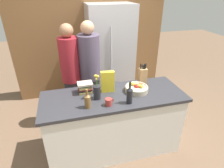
{
  "coord_description": "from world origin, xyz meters",
  "views": [
    {
      "loc": [
        -0.55,
        -1.99,
        2.13
      ],
      "look_at": [
        0.0,
        0.09,
        1.01
      ],
      "focal_mm": 30.0,
      "sensor_mm": 36.0,
      "label": 1
    }
  ],
  "objects_px": {
    "knife_block": "(143,76)",
    "flower_vase": "(97,91)",
    "refrigerator": "(110,55)",
    "person_in_blue": "(90,70)",
    "book_stack": "(85,87)",
    "coffee_mug": "(109,102)",
    "bottle_oil": "(87,101)",
    "bottle_vinegar": "(130,95)",
    "person_at_sink": "(71,72)",
    "cereal_box": "(108,82)",
    "fruit_bowl": "(137,88)"
  },
  "relations": [
    {
      "from": "knife_block",
      "to": "flower_vase",
      "type": "distance_m",
      "value": 0.74
    },
    {
      "from": "knife_block",
      "to": "refrigerator",
      "type": "bearing_deg",
      "value": 97.58
    },
    {
      "from": "person_in_blue",
      "to": "book_stack",
      "type": "bearing_deg",
      "value": -111.58
    },
    {
      "from": "coffee_mug",
      "to": "bottle_oil",
      "type": "bearing_deg",
      "value": 175.86
    },
    {
      "from": "bottle_oil",
      "to": "bottle_vinegar",
      "type": "height_order",
      "value": "bottle_vinegar"
    },
    {
      "from": "bottle_vinegar",
      "to": "person_at_sink",
      "type": "distance_m",
      "value": 1.15
    },
    {
      "from": "knife_block",
      "to": "coffee_mug",
      "type": "height_order",
      "value": "knife_block"
    },
    {
      "from": "bottle_oil",
      "to": "cereal_box",
      "type": "bearing_deg",
      "value": 44.43
    },
    {
      "from": "coffee_mug",
      "to": "book_stack",
      "type": "xyz_separation_m",
      "value": [
        -0.23,
        0.37,
        0.03
      ]
    },
    {
      "from": "flower_vase",
      "to": "cereal_box",
      "type": "height_order",
      "value": "flower_vase"
    },
    {
      "from": "flower_vase",
      "to": "coffee_mug",
      "type": "xyz_separation_m",
      "value": [
        0.1,
        -0.18,
        -0.06
      ]
    },
    {
      "from": "cereal_box",
      "to": "person_in_blue",
      "type": "xyz_separation_m",
      "value": [
        -0.14,
        0.62,
        -0.07
      ]
    },
    {
      "from": "flower_vase",
      "to": "knife_block",
      "type": "bearing_deg",
      "value": 18.74
    },
    {
      "from": "book_stack",
      "to": "fruit_bowl",
      "type": "bearing_deg",
      "value": -12.28
    },
    {
      "from": "fruit_bowl",
      "to": "person_at_sink",
      "type": "bearing_deg",
      "value": 138.29
    },
    {
      "from": "flower_vase",
      "to": "coffee_mug",
      "type": "distance_m",
      "value": 0.22
    },
    {
      "from": "person_in_blue",
      "to": "coffee_mug",
      "type": "bearing_deg",
      "value": -92.01
    },
    {
      "from": "fruit_bowl",
      "to": "bottle_vinegar",
      "type": "distance_m",
      "value": 0.31
    },
    {
      "from": "bottle_vinegar",
      "to": "person_at_sink",
      "type": "relative_size",
      "value": 0.17
    },
    {
      "from": "bottle_vinegar",
      "to": "person_in_blue",
      "type": "bearing_deg",
      "value": 108.98
    },
    {
      "from": "flower_vase",
      "to": "bottle_oil",
      "type": "height_order",
      "value": "flower_vase"
    },
    {
      "from": "book_stack",
      "to": "bottle_oil",
      "type": "xyz_separation_m",
      "value": [
        -0.02,
        -0.36,
        0.02
      ]
    },
    {
      "from": "coffee_mug",
      "to": "cereal_box",
      "type": "bearing_deg",
      "value": 78.32
    },
    {
      "from": "fruit_bowl",
      "to": "coffee_mug",
      "type": "relative_size",
      "value": 2.72
    },
    {
      "from": "cereal_box",
      "to": "book_stack",
      "type": "xyz_separation_m",
      "value": [
        -0.29,
        0.05,
        -0.07
      ]
    },
    {
      "from": "book_stack",
      "to": "refrigerator",
      "type": "bearing_deg",
      "value": 62.19
    },
    {
      "from": "fruit_bowl",
      "to": "knife_block",
      "type": "distance_m",
      "value": 0.26
    },
    {
      "from": "coffee_mug",
      "to": "person_at_sink",
      "type": "height_order",
      "value": "person_at_sink"
    },
    {
      "from": "fruit_bowl",
      "to": "flower_vase",
      "type": "distance_m",
      "value": 0.55
    },
    {
      "from": "flower_vase",
      "to": "person_at_sink",
      "type": "xyz_separation_m",
      "value": [
        -0.27,
        0.77,
        -0.04
      ]
    },
    {
      "from": "knife_block",
      "to": "fruit_bowl",
      "type": "bearing_deg",
      "value": -130.07
    },
    {
      "from": "refrigerator",
      "to": "fruit_bowl",
      "type": "bearing_deg",
      "value": -89.96
    },
    {
      "from": "coffee_mug",
      "to": "bottle_vinegar",
      "type": "height_order",
      "value": "bottle_vinegar"
    },
    {
      "from": "fruit_bowl",
      "to": "person_in_blue",
      "type": "relative_size",
      "value": 0.18
    },
    {
      "from": "knife_block",
      "to": "cereal_box",
      "type": "bearing_deg",
      "value": -169.55
    },
    {
      "from": "knife_block",
      "to": "flower_vase",
      "type": "bearing_deg",
      "value": -161.26
    },
    {
      "from": "bottle_oil",
      "to": "person_at_sink",
      "type": "distance_m",
      "value": 0.94
    },
    {
      "from": "person_at_sink",
      "to": "book_stack",
      "type": "bearing_deg",
      "value": -70.5
    },
    {
      "from": "bottle_vinegar",
      "to": "coffee_mug",
      "type": "bearing_deg",
      "value": 176.86
    },
    {
      "from": "cereal_box",
      "to": "coffee_mug",
      "type": "xyz_separation_m",
      "value": [
        -0.07,
        -0.32,
        -0.1
      ]
    },
    {
      "from": "fruit_bowl",
      "to": "cereal_box",
      "type": "height_order",
      "value": "cereal_box"
    },
    {
      "from": "refrigerator",
      "to": "bottle_vinegar",
      "type": "distance_m",
      "value": 1.66
    },
    {
      "from": "cereal_box",
      "to": "person_at_sink",
      "type": "xyz_separation_m",
      "value": [
        -0.44,
        0.63,
        -0.07
      ]
    },
    {
      "from": "fruit_bowl",
      "to": "cereal_box",
      "type": "bearing_deg",
      "value": 166.07
    },
    {
      "from": "bottle_oil",
      "to": "person_in_blue",
      "type": "xyz_separation_m",
      "value": [
        0.17,
        0.92,
        -0.02
      ]
    },
    {
      "from": "knife_block",
      "to": "flower_vase",
      "type": "height_order",
      "value": "flower_vase"
    },
    {
      "from": "cereal_box",
      "to": "bottle_oil",
      "type": "bearing_deg",
      "value": -135.57
    },
    {
      "from": "flower_vase",
      "to": "coffee_mug",
      "type": "bearing_deg",
      "value": -60.57
    },
    {
      "from": "cereal_box",
      "to": "person_at_sink",
      "type": "relative_size",
      "value": 0.17
    },
    {
      "from": "cereal_box",
      "to": "bottle_vinegar",
      "type": "height_order",
      "value": "cereal_box"
    }
  ]
}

